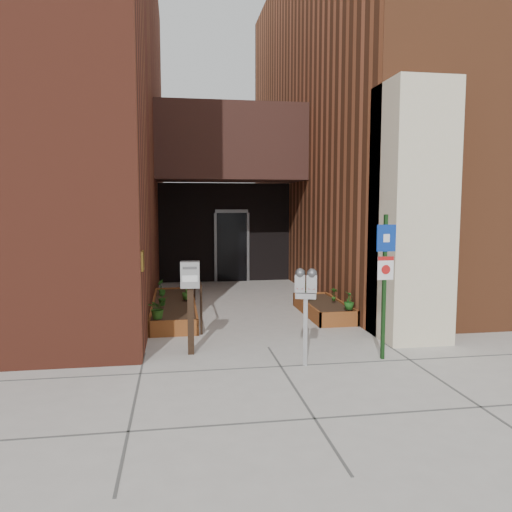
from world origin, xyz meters
name	(u,v)px	position (x,y,z in m)	size (l,w,h in m)	color
ground	(268,347)	(0.00, 0.00, 0.00)	(80.00, 80.00, 0.00)	#9E9991
architecture	(219,114)	(-0.18, 6.89, 4.98)	(20.00, 14.60, 10.00)	maroon
planter_left	(174,309)	(-1.55, 2.70, 0.13)	(0.90, 3.60, 0.30)	brown
planter_right	(323,309)	(1.60, 2.20, 0.13)	(0.80, 2.20, 0.30)	brown
handrail	(197,280)	(-1.05, 2.65, 0.75)	(0.04, 3.34, 0.90)	black
parking_meter	(306,291)	(0.37, -0.99, 1.11)	(0.33, 0.21, 1.44)	#ACABAE
sign_post	(385,271)	(1.61, -0.89, 1.36)	(0.30, 0.08, 2.20)	#143513
payment_dropbox	(190,288)	(-1.27, -0.16, 1.06)	(0.31, 0.24, 1.47)	black
shrub_left_a	(158,308)	(-1.83, 1.10, 0.50)	(0.35, 0.35, 0.39)	#275418
shrub_left_b	(162,297)	(-1.79, 2.28, 0.46)	(0.18, 0.18, 0.33)	#205618
shrub_left_c	(187,291)	(-1.27, 2.87, 0.48)	(0.21, 0.21, 0.37)	#2B611B
shrub_left_d	(161,286)	(-1.85, 3.68, 0.46)	(0.17, 0.17, 0.33)	#1F5719
shrub_right_a	(349,301)	(1.85, 1.30, 0.48)	(0.20, 0.20, 0.35)	#1B5016
shrub_right_b	(334,294)	(1.83, 2.19, 0.45)	(0.15, 0.15, 0.29)	#265B1A
shrub_right_c	(309,291)	(1.38, 2.56, 0.47)	(0.31, 0.31, 0.35)	#1C631C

